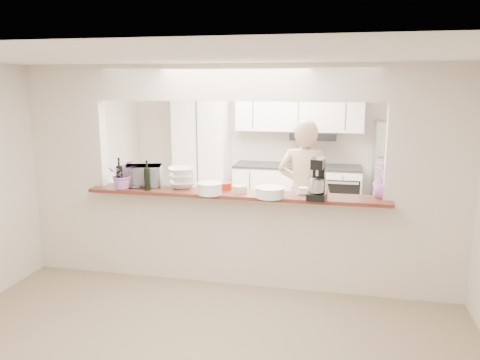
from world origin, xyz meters
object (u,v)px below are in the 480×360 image
(refrigerator, at_px, (397,175))
(stand_mixer, at_px, (318,180))
(person, at_px, (304,193))
(toaster_oven, at_px, (143,176))

(refrigerator, xyz_separation_m, stand_mixer, (-1.13, -2.79, 0.44))
(person, bearing_deg, stand_mixer, 109.40)
(toaster_oven, xyz_separation_m, person, (1.85, 0.75, -0.29))
(refrigerator, distance_m, person, 2.29)
(refrigerator, bearing_deg, person, -125.99)
(toaster_oven, relative_size, person, 0.24)
(person, bearing_deg, refrigerator, -119.37)
(refrigerator, bearing_deg, stand_mixer, -112.10)
(toaster_oven, relative_size, stand_mixer, 1.02)
(stand_mixer, bearing_deg, toaster_oven, 174.87)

